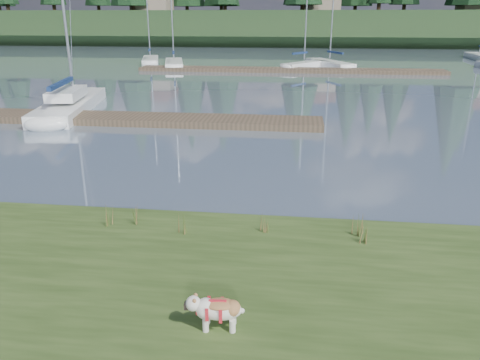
# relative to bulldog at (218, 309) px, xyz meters

# --- Properties ---
(ground) EXTENTS (200.00, 200.00, 0.00)m
(ground) POSITION_rel_bulldog_xyz_m (-1.86, 35.59, -0.66)
(ground) COLOR slate
(ground) RESTS_ON ground
(bank) EXTENTS (60.00, 9.00, 0.35)m
(bank) POSITION_rel_bulldog_xyz_m (-1.86, -0.41, -0.49)
(bank) COLOR #394F1F
(bank) RESTS_ON ground
(ridge) EXTENTS (200.00, 20.00, 5.00)m
(ridge) POSITION_rel_bulldog_xyz_m (-1.86, 78.59, 1.84)
(ridge) COLOR #1C3118
(ridge) RESTS_ON ground
(bulldog) EXTENTS (0.84, 0.40, 0.50)m
(bulldog) POSITION_rel_bulldog_xyz_m (0.00, 0.00, 0.00)
(bulldog) COLOR silver
(bulldog) RESTS_ON bank
(sailboat_main) EXTENTS (3.76, 9.67, 13.58)m
(sailboat_main) POSITION_rel_bulldog_xyz_m (-10.55, 17.45, -0.24)
(sailboat_main) COLOR white
(sailboat_main) RESTS_ON ground
(dock_near) EXTENTS (16.00, 2.00, 0.30)m
(dock_near) POSITION_rel_bulldog_xyz_m (-5.86, 14.59, -0.51)
(dock_near) COLOR #4C3D2C
(dock_near) RESTS_ON ground
(dock_far) EXTENTS (26.00, 2.20, 0.30)m
(dock_far) POSITION_rel_bulldog_xyz_m (0.14, 35.59, -0.51)
(dock_far) COLOR #4C3D2C
(dock_far) RESTS_ON ground
(sailboat_bg_0) EXTENTS (3.46, 7.54, 10.84)m
(sailboat_bg_0) POSITION_rel_bulldog_xyz_m (-14.06, 41.88, -0.34)
(sailboat_bg_0) COLOR white
(sailboat_bg_0) RESTS_ON ground
(sailboat_bg_1) EXTENTS (3.47, 7.94, 11.66)m
(sailboat_bg_1) POSITION_rel_bulldog_xyz_m (-10.88, 39.07, -0.34)
(sailboat_bg_1) COLOR white
(sailboat_bg_1) RESTS_ON ground
(sailboat_bg_2) EXTENTS (4.60, 5.99, 9.76)m
(sailboat_bg_2) POSITION_rel_bulldog_xyz_m (1.75, 39.02, -0.33)
(sailboat_bg_2) COLOR white
(sailboat_bg_2) RESTS_ON ground
(sailboat_bg_3) EXTENTS (4.77, 7.83, 11.64)m
(sailboat_bg_3) POSITION_rel_bulldog_xyz_m (3.50, 40.62, -0.34)
(sailboat_bg_3) COLOR white
(sailboat_bg_3) RESTS_ON ground
(sailboat_bg_5) EXTENTS (1.87, 7.53, 10.72)m
(sailboat_bg_5) POSITION_rel_bulldog_xyz_m (20.63, 50.91, -0.34)
(sailboat_bg_5) COLOR white
(sailboat_bg_5) RESTS_ON ground
(weed_0) EXTENTS (0.17, 0.14, 0.49)m
(weed_0) POSITION_rel_bulldog_xyz_m (-2.37, 3.26, -0.11)
(weed_0) COLOR #475B23
(weed_0) RESTS_ON bank
(weed_1) EXTENTS (0.17, 0.14, 0.47)m
(weed_1) POSITION_rel_bulldog_xyz_m (-1.27, 2.97, -0.12)
(weed_1) COLOR #475B23
(weed_1) RESTS_ON bank
(weed_2) EXTENTS (0.17, 0.14, 0.58)m
(weed_2) POSITION_rel_bulldog_xyz_m (2.33, 3.32, -0.07)
(weed_2) COLOR #475B23
(weed_2) RESTS_ON bank
(weed_3) EXTENTS (0.17, 0.14, 0.54)m
(weed_3) POSITION_rel_bulldog_xyz_m (-2.84, 3.13, -0.09)
(weed_3) COLOR #475B23
(weed_3) RESTS_ON bank
(weed_4) EXTENTS (0.17, 0.14, 0.40)m
(weed_4) POSITION_rel_bulldog_xyz_m (0.45, 3.22, -0.14)
(weed_4) COLOR #475B23
(weed_4) RESTS_ON bank
(weed_5) EXTENTS (0.17, 0.14, 0.53)m
(weed_5) POSITION_rel_bulldog_xyz_m (2.45, 3.01, -0.09)
(weed_5) COLOR #475B23
(weed_5) RESTS_ON bank
(mud_lip) EXTENTS (60.00, 0.50, 0.14)m
(mud_lip) POSITION_rel_bulldog_xyz_m (-1.86, 3.99, -0.59)
(mud_lip) COLOR #33281C
(mud_lip) RESTS_ON ground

